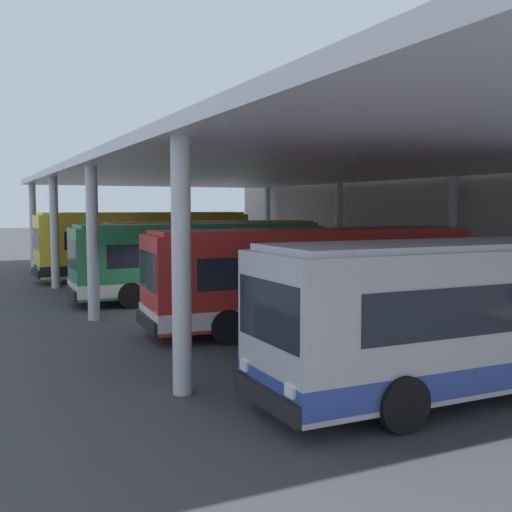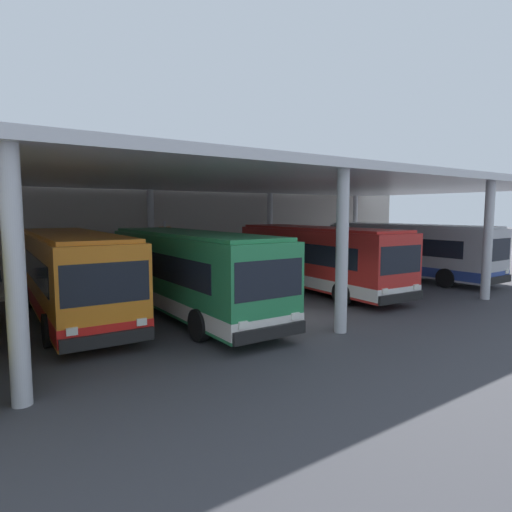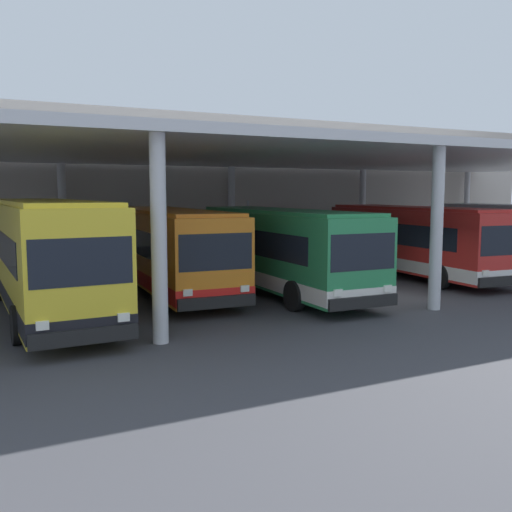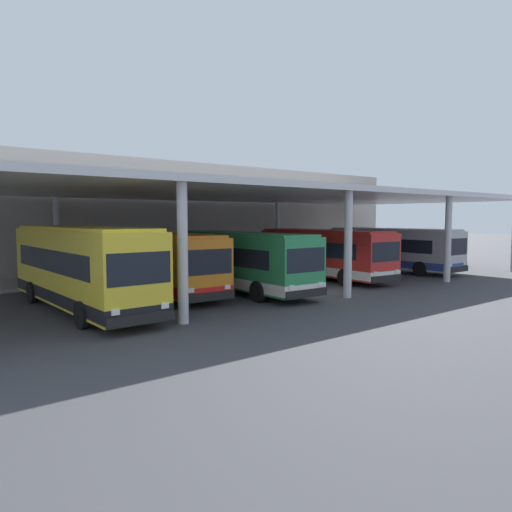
{
  "view_description": "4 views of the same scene",
  "coord_description": "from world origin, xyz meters",
  "px_view_note": "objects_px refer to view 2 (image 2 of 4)",
  "views": [
    {
      "loc": [
        21.17,
        -6.55,
        3.86
      ],
      "look_at": [
        -1.79,
        4.51,
        1.82
      ],
      "focal_mm": 43.26,
      "sensor_mm": 36.0,
      "label": 1
    },
    {
      "loc": [
        -10.29,
        -12.21,
        3.95
      ],
      "look_at": [
        2.03,
        5.12,
        1.74
      ],
      "focal_mm": 30.48,
      "sensor_mm": 36.0,
      "label": 2
    },
    {
      "loc": [
        -13.47,
        -16.21,
        3.81
      ],
      "look_at": [
        -3.78,
        2.93,
        1.4
      ],
      "focal_mm": 39.93,
      "sensor_mm": 36.0,
      "label": 3
    },
    {
      "loc": [
        -17.91,
        -17.81,
        3.94
      ],
      "look_at": [
        -0.6,
        4.04,
        1.69
      ],
      "focal_mm": 33.07,
      "sensor_mm": 36.0,
      "label": 4
    }
  ],
  "objects_px": {
    "bus_far_bay": "(316,258)",
    "trash_bin": "(68,274)",
    "bus_departing": "(408,250)",
    "banner_sign": "(165,246)",
    "bus_second_bay": "(72,274)",
    "bus_middle_bay": "(189,272)"
  },
  "relations": [
    {
      "from": "bus_far_bay",
      "to": "trash_bin",
      "type": "height_order",
      "value": "bus_far_bay"
    },
    {
      "from": "bus_second_bay",
      "to": "bus_far_bay",
      "type": "distance_m",
      "value": 11.21
    },
    {
      "from": "bus_middle_bay",
      "to": "bus_far_bay",
      "type": "relative_size",
      "value": 0.99
    },
    {
      "from": "bus_second_bay",
      "to": "bus_middle_bay",
      "type": "relative_size",
      "value": 1.01
    },
    {
      "from": "bus_second_bay",
      "to": "banner_sign",
      "type": "xyz_separation_m",
      "value": [
        6.48,
        6.48,
        0.32
      ]
    },
    {
      "from": "trash_bin",
      "to": "bus_departing",
      "type": "bearing_deg",
      "value": -25.49
    },
    {
      "from": "bus_second_bay",
      "to": "banner_sign",
      "type": "distance_m",
      "value": 9.17
    },
    {
      "from": "bus_far_bay",
      "to": "bus_middle_bay",
      "type": "bearing_deg",
      "value": -172.75
    },
    {
      "from": "bus_departing",
      "to": "banner_sign",
      "type": "height_order",
      "value": "banner_sign"
    },
    {
      "from": "bus_departing",
      "to": "bus_far_bay",
      "type": "bearing_deg",
      "value": 179.75
    },
    {
      "from": "bus_middle_bay",
      "to": "banner_sign",
      "type": "relative_size",
      "value": 3.31
    },
    {
      "from": "bus_second_bay",
      "to": "bus_departing",
      "type": "height_order",
      "value": "same"
    },
    {
      "from": "bus_second_bay",
      "to": "banner_sign",
      "type": "relative_size",
      "value": 3.33
    },
    {
      "from": "bus_second_bay",
      "to": "trash_bin",
      "type": "distance_m",
      "value": 7.31
    },
    {
      "from": "bus_second_bay",
      "to": "bus_far_bay",
      "type": "height_order",
      "value": "same"
    },
    {
      "from": "bus_far_bay",
      "to": "banner_sign",
      "type": "bearing_deg",
      "value": 121.98
    },
    {
      "from": "bus_middle_bay",
      "to": "banner_sign",
      "type": "xyz_separation_m",
      "value": [
        2.73,
        8.45,
        0.32
      ]
    },
    {
      "from": "bus_middle_bay",
      "to": "bus_departing",
      "type": "relative_size",
      "value": 1.0
    },
    {
      "from": "bus_departing",
      "to": "trash_bin",
      "type": "xyz_separation_m",
      "value": [
        -17.15,
        8.18,
        -0.98
      ]
    },
    {
      "from": "trash_bin",
      "to": "banner_sign",
      "type": "relative_size",
      "value": 0.31
    },
    {
      "from": "bus_far_bay",
      "to": "trash_bin",
      "type": "relative_size",
      "value": 10.9
    },
    {
      "from": "bus_second_bay",
      "to": "bus_far_bay",
      "type": "xyz_separation_m",
      "value": [
        11.16,
        -1.02,
        0.0
      ]
    }
  ]
}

